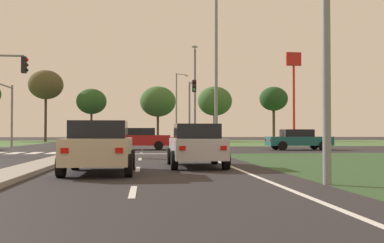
{
  "coord_description": "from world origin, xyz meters",
  "views": [
    {
      "loc": [
        3.76,
        -4.03,
        1.23
      ],
      "look_at": [
        6.88,
        27.11,
        2.0
      ],
      "focal_mm": 43.25,
      "sensor_mm": 36.0,
      "label": 1
    }
  ],
  "objects_px": {
    "treeline_second": "(46,85)",
    "treeline_fifth": "(215,101)",
    "car_blue_near": "(96,137)",
    "treeline_fourth": "(158,102)",
    "street_lamp_fourth": "(177,104)",
    "car_red_second": "(139,139)",
    "car_navy_fifth": "(85,137)",
    "fastfood_pole_sign": "(294,76)",
    "treeline_sixth": "(274,99)",
    "street_lamp_second": "(218,59)",
    "car_beige_third": "(100,147)",
    "traffic_signal_far_right": "(191,101)",
    "street_lamp_third": "(195,91)",
    "treeline_third": "(91,102)",
    "car_silver_eighth": "(196,145)",
    "traffic_signal_far_left": "(5,102)",
    "car_teal_fourth": "(298,139)"
  },
  "relations": [
    {
      "from": "traffic_signal_far_right",
      "to": "treeline_third",
      "type": "bearing_deg",
      "value": 113.13
    },
    {
      "from": "traffic_signal_far_right",
      "to": "treeline_third",
      "type": "distance_m",
      "value": 29.21
    },
    {
      "from": "fastfood_pole_sign",
      "to": "car_silver_eighth",
      "type": "bearing_deg",
      "value": -113.14
    },
    {
      "from": "car_beige_third",
      "to": "traffic_signal_far_right",
      "type": "distance_m",
      "value": 25.51
    },
    {
      "from": "car_teal_fourth",
      "to": "car_beige_third",
      "type": "bearing_deg",
      "value": -34.4
    },
    {
      "from": "car_navy_fifth",
      "to": "fastfood_pole_sign",
      "type": "bearing_deg",
      "value": -164.92
    },
    {
      "from": "treeline_sixth",
      "to": "street_lamp_second",
      "type": "bearing_deg",
      "value": -110.25
    },
    {
      "from": "car_beige_third",
      "to": "fastfood_pole_sign",
      "type": "height_order",
      "value": "fastfood_pole_sign"
    },
    {
      "from": "car_navy_fifth",
      "to": "fastfood_pole_sign",
      "type": "xyz_separation_m",
      "value": [
        23.59,
        6.35,
        7.16
      ]
    },
    {
      "from": "car_red_second",
      "to": "traffic_signal_far_right",
      "type": "xyz_separation_m",
      "value": [
        4.36,
        5.13,
        3.12
      ]
    },
    {
      "from": "car_teal_fourth",
      "to": "traffic_signal_far_left",
      "type": "bearing_deg",
      "value": -106.01
    },
    {
      "from": "treeline_second",
      "to": "street_lamp_third",
      "type": "bearing_deg",
      "value": -55.23
    },
    {
      "from": "car_blue_near",
      "to": "treeline_third",
      "type": "distance_m",
      "value": 10.5
    },
    {
      "from": "car_navy_fifth",
      "to": "street_lamp_third",
      "type": "height_order",
      "value": "street_lamp_third"
    },
    {
      "from": "car_teal_fourth",
      "to": "street_lamp_fourth",
      "type": "height_order",
      "value": "street_lamp_fourth"
    },
    {
      "from": "street_lamp_fourth",
      "to": "car_red_second",
      "type": "bearing_deg",
      "value": -99.08
    },
    {
      "from": "traffic_signal_far_left",
      "to": "treeline_fifth",
      "type": "relative_size",
      "value": 0.68
    },
    {
      "from": "car_navy_fifth",
      "to": "car_beige_third",
      "type": "bearing_deg",
      "value": 98.02
    },
    {
      "from": "car_teal_fourth",
      "to": "car_navy_fifth",
      "type": "distance_m",
      "value": 22.52
    },
    {
      "from": "car_blue_near",
      "to": "car_navy_fifth",
      "type": "height_order",
      "value": "car_navy_fifth"
    },
    {
      "from": "car_teal_fourth",
      "to": "traffic_signal_far_left",
      "type": "xyz_separation_m",
      "value": [
        -22.29,
        6.4,
        2.93
      ]
    },
    {
      "from": "car_blue_near",
      "to": "car_teal_fourth",
      "type": "bearing_deg",
      "value": 124.73
    },
    {
      "from": "car_red_second",
      "to": "treeline_sixth",
      "type": "distance_m",
      "value": 39.81
    },
    {
      "from": "treeline_third",
      "to": "treeline_second",
      "type": "bearing_deg",
      "value": 179.38
    },
    {
      "from": "street_lamp_second",
      "to": "traffic_signal_far_right",
      "type": "bearing_deg",
      "value": 92.91
    },
    {
      "from": "car_blue_near",
      "to": "traffic_signal_far_left",
      "type": "bearing_deg",
      "value": 73.47
    },
    {
      "from": "car_navy_fifth",
      "to": "treeline_fourth",
      "type": "xyz_separation_m",
      "value": [
        7.81,
        22.03,
        5.1
      ]
    },
    {
      "from": "car_red_second",
      "to": "treeline_fourth",
      "type": "xyz_separation_m",
      "value": [
        2.31,
        35.22,
        5.09
      ]
    },
    {
      "from": "treeline_second",
      "to": "treeline_fifth",
      "type": "height_order",
      "value": "treeline_second"
    },
    {
      "from": "car_blue_near",
      "to": "street_lamp_second",
      "type": "height_order",
      "value": "street_lamp_second"
    },
    {
      "from": "car_red_second",
      "to": "car_silver_eighth",
      "type": "bearing_deg",
      "value": -172.3
    },
    {
      "from": "car_beige_third",
      "to": "street_lamp_fourth",
      "type": "relative_size",
      "value": 0.43
    },
    {
      "from": "car_teal_fourth",
      "to": "treeline_fourth",
      "type": "bearing_deg",
      "value": -166.08
    },
    {
      "from": "street_lamp_third",
      "to": "treeline_fifth",
      "type": "relative_size",
      "value": 1.09
    },
    {
      "from": "car_navy_fifth",
      "to": "treeline_fifth",
      "type": "xyz_separation_m",
      "value": [
        15.81,
        17.89,
        4.92
      ]
    },
    {
      "from": "car_red_second",
      "to": "car_silver_eighth",
      "type": "distance_m",
      "value": 17.44
    },
    {
      "from": "car_blue_near",
      "to": "street_lamp_fourth",
      "type": "height_order",
      "value": "street_lamp_fourth"
    },
    {
      "from": "car_beige_third",
      "to": "car_navy_fifth",
      "type": "relative_size",
      "value": 1.0
    },
    {
      "from": "street_lamp_second",
      "to": "street_lamp_fourth",
      "type": "bearing_deg",
      "value": 89.98
    },
    {
      "from": "treeline_fourth",
      "to": "treeline_sixth",
      "type": "bearing_deg",
      "value": -3.57
    },
    {
      "from": "street_lamp_fourth",
      "to": "treeline_second",
      "type": "relative_size",
      "value": 0.97
    },
    {
      "from": "treeline_fourth",
      "to": "traffic_signal_far_right",
      "type": "bearing_deg",
      "value": -86.1
    },
    {
      "from": "street_lamp_fourth",
      "to": "treeline_fifth",
      "type": "xyz_separation_m",
      "value": [
        5.36,
        0.18,
        0.37
      ]
    },
    {
      "from": "traffic_signal_far_right",
      "to": "street_lamp_second",
      "type": "height_order",
      "value": "street_lamp_second"
    },
    {
      "from": "car_blue_near",
      "to": "treeline_fourth",
      "type": "relative_size",
      "value": 0.56
    },
    {
      "from": "car_red_second",
      "to": "treeline_sixth",
      "type": "height_order",
      "value": "treeline_sixth"
    },
    {
      "from": "treeline_fifth",
      "to": "car_red_second",
      "type": "bearing_deg",
      "value": -108.34
    },
    {
      "from": "traffic_signal_far_left",
      "to": "treeline_second",
      "type": "height_order",
      "value": "treeline_second"
    },
    {
      "from": "car_navy_fifth",
      "to": "fastfood_pole_sign",
      "type": "distance_m",
      "value": 25.45
    },
    {
      "from": "traffic_signal_far_right",
      "to": "treeline_third",
      "type": "relative_size",
      "value": 0.77
    }
  ]
}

